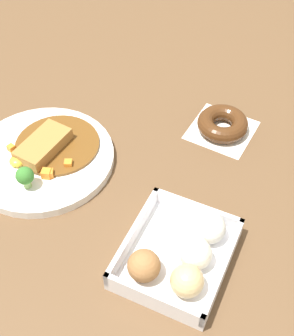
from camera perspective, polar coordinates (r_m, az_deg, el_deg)
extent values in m
plane|color=brown|center=(0.91, -4.13, -0.08)|extent=(1.60, 1.60, 0.00)
cylinder|color=white|center=(0.94, -12.60, 1.18)|extent=(0.28, 0.28, 0.02)
cylinder|color=brown|center=(0.94, -10.86, 2.83)|extent=(0.17, 0.17, 0.01)
cube|color=#A87538|center=(0.92, -12.52, 2.75)|extent=(0.12, 0.07, 0.02)
cylinder|color=white|center=(0.92, -15.42, 0.40)|extent=(0.06, 0.06, 0.00)
ellipsoid|color=yellow|center=(0.91, -15.55, 0.84)|extent=(0.03, 0.03, 0.02)
cylinder|color=#8CB766|center=(0.88, -14.40, -1.78)|extent=(0.01, 0.01, 0.02)
sphere|color=#387A2D|center=(0.86, -14.65, -0.90)|extent=(0.03, 0.03, 0.03)
cube|color=orange|center=(0.95, -16.20, 2.36)|extent=(0.02, 0.02, 0.01)
cube|color=orange|center=(0.88, -12.14, -0.67)|extent=(0.02, 0.02, 0.02)
cube|color=orange|center=(0.89, -9.55, 0.50)|extent=(0.02, 0.02, 0.01)
cube|color=orange|center=(0.88, -11.80, -0.65)|extent=(0.02, 0.02, 0.01)
cube|color=white|center=(0.78, 3.58, -10.90)|extent=(0.19, 0.16, 0.01)
cube|color=white|center=(0.72, 0.76, -15.71)|extent=(0.01, 0.16, 0.03)
cube|color=white|center=(0.82, 6.13, -5.08)|extent=(0.01, 0.16, 0.03)
cube|color=white|center=(0.76, 9.25, -12.11)|extent=(0.19, 0.01, 0.03)
cube|color=white|center=(0.78, -1.70, -8.05)|extent=(0.19, 0.01, 0.03)
sphere|color=#DBB77A|center=(0.73, 4.89, -13.52)|extent=(0.05, 0.05, 0.05)
sphere|color=#EFE5C6|center=(0.75, 5.94, -10.35)|extent=(0.05, 0.05, 0.05)
sphere|color=silver|center=(0.78, 7.67, -7.24)|extent=(0.05, 0.05, 0.05)
sphere|color=#9E6B3D|center=(0.74, -0.38, -11.81)|extent=(0.05, 0.05, 0.05)
cube|color=white|center=(0.99, 9.07, 4.59)|extent=(0.13, 0.13, 0.00)
torus|color=#4C2B14|center=(0.98, 9.20, 5.35)|extent=(0.11, 0.11, 0.03)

